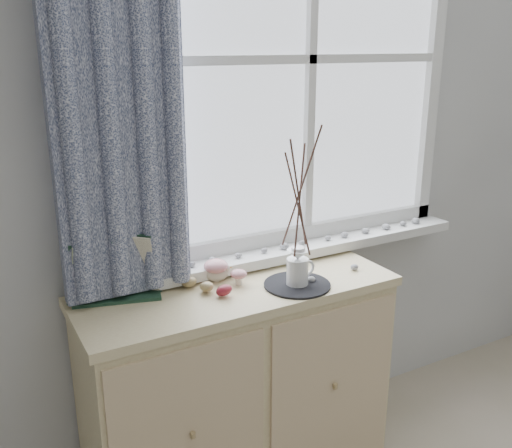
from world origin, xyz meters
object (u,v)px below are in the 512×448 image
(botanical_book, at_px, (117,270))
(twig_pitcher, at_px, (299,194))
(toadstool_cluster, at_px, (222,269))
(sideboard, at_px, (239,387))

(botanical_book, relative_size, twig_pitcher, 0.57)
(botanical_book, distance_m, toadstool_cluster, 0.40)
(toadstool_cluster, bearing_deg, sideboard, -67.96)
(botanical_book, height_order, toadstool_cluster, botanical_book)
(toadstool_cluster, distance_m, twig_pitcher, 0.41)
(twig_pitcher, bearing_deg, toadstool_cluster, 140.93)
(botanical_book, bearing_deg, twig_pitcher, -1.04)
(sideboard, distance_m, toadstool_cluster, 0.48)
(sideboard, xyz_separation_m, botanical_book, (-0.42, 0.09, 0.55))
(toadstool_cluster, relative_size, twig_pitcher, 0.24)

